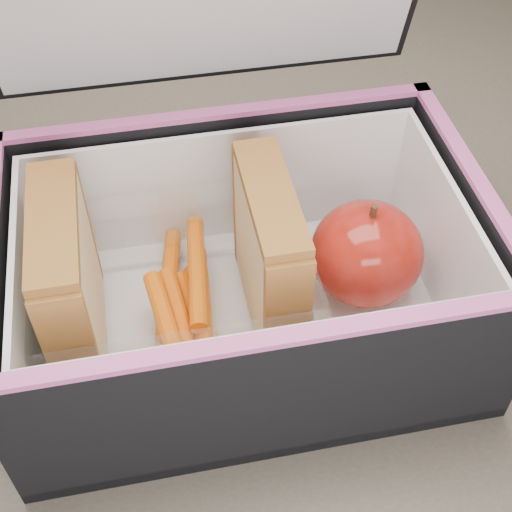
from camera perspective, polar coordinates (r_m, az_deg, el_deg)
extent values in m
cube|color=brown|center=(0.55, -0.83, -3.97)|extent=(1.20, 0.80, 0.03)
cube|color=#D2B683|center=(0.46, -15.67, -2.56)|extent=(0.01, 0.10, 0.11)
cube|color=#C2656F|center=(0.46, -14.50, -2.75)|extent=(0.01, 0.10, 0.10)
cube|color=#D2B683|center=(0.46, -13.53, -2.26)|extent=(0.01, 0.10, 0.11)
cube|color=brown|center=(0.42, -16.04, 2.58)|extent=(0.03, 0.10, 0.01)
cube|color=#D2B683|center=(0.46, 0.03, -0.38)|extent=(0.01, 0.10, 0.11)
cube|color=#C2656F|center=(0.47, 1.07, -0.57)|extent=(0.01, 0.10, 0.10)
cube|color=#D2B683|center=(0.46, 2.11, -0.07)|extent=(0.01, 0.10, 0.11)
cube|color=brown|center=(0.42, 1.18, 4.85)|extent=(0.03, 0.10, 0.01)
cylinder|color=#D83C00|center=(0.49, -4.74, -5.40)|extent=(0.02, 0.10, 0.01)
cylinder|color=#D83C00|center=(0.48, -5.92, -5.60)|extent=(0.02, 0.10, 0.01)
cylinder|color=#D83C00|center=(0.49, -4.76, -1.23)|extent=(0.02, 0.10, 0.01)
cylinder|color=#D83C00|center=(0.49, -4.76, -5.82)|extent=(0.02, 0.10, 0.01)
cylinder|color=#D83C00|center=(0.49, -4.36, -3.82)|extent=(0.02, 0.10, 0.01)
cylinder|color=#D83C00|center=(0.46, -7.01, -6.03)|extent=(0.02, 0.10, 0.01)
cylinder|color=#D83C00|center=(0.51, -6.99, -2.15)|extent=(0.03, 0.10, 0.01)
cube|color=white|center=(0.52, 8.29, -2.17)|extent=(0.08, 0.09, 0.01)
ellipsoid|color=#8E0E05|center=(0.49, 8.83, 0.21)|extent=(0.09, 0.09, 0.07)
cylinder|color=#452A18|center=(0.46, 9.38, 3.53)|extent=(0.01, 0.01, 0.01)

